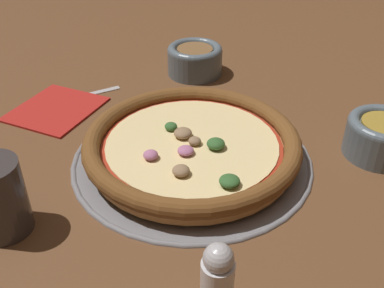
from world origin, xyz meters
name	(u,v)px	position (x,y,z in m)	size (l,w,h in m)	color
ground_plane	(192,159)	(0.00, 0.00, 0.00)	(3.00, 3.00, 0.00)	brown
pizza_tray	(192,157)	(0.00, 0.00, 0.00)	(0.37, 0.37, 0.01)	gray
pizza	(192,145)	(0.00, 0.00, 0.03)	(0.33, 0.33, 0.04)	#BC7F42
bowl_near	(382,135)	(-0.23, 0.18, 0.03)	(0.11, 0.11, 0.06)	slate
bowl_far	(195,59)	(-0.21, -0.22, 0.03)	(0.11, 0.11, 0.06)	slate
napkin	(56,108)	(0.08, -0.28, 0.00)	(0.19, 0.18, 0.01)	#B2231E
fork	(70,99)	(0.04, -0.30, 0.00)	(0.18, 0.06, 0.00)	#B7B7BC
pepper_shaker	(217,282)	(0.16, 0.22, 0.05)	(0.03, 0.03, 0.10)	silver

